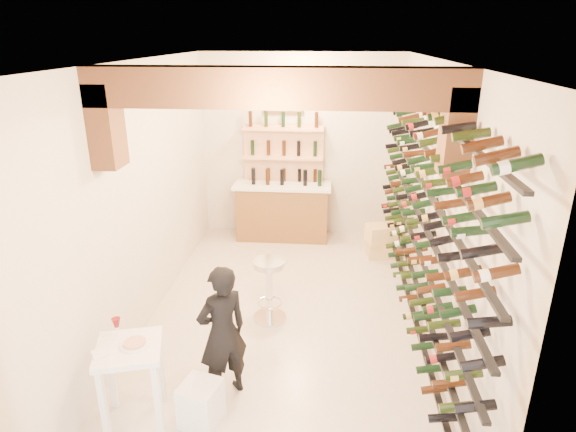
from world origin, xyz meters
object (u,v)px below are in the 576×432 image
object	(u,v)px
white_stool	(201,403)
chrome_barstool	(269,286)
person	(222,333)
crate_lower	(381,249)
back_counter	(282,210)
tasting_table	(130,360)
wine_rack	(416,209)

from	to	relation	value
white_stool	chrome_barstool	world-z (taller)	chrome_barstool
person	crate_lower	xyz separation A→B (m)	(1.90, 3.45, -0.58)
back_counter	tasting_table	xyz separation A→B (m)	(-0.96, -4.56, 0.15)
back_counter	tasting_table	distance (m)	4.67
wine_rack	crate_lower	size ratio (longest dim) A/B	12.64
chrome_barstool	wine_rack	bearing A→B (deg)	1.74
wine_rack	back_counter	bearing A→B (deg)	124.66
wine_rack	white_stool	distance (m)	3.17
wine_rack	white_stool	bearing A→B (deg)	-138.77
back_counter	tasting_table	bearing A→B (deg)	-101.85
back_counter	tasting_table	size ratio (longest dim) A/B	1.69
white_stool	wine_rack	bearing A→B (deg)	41.23
tasting_table	chrome_barstool	size ratio (longest dim) A/B	1.21
back_counter	chrome_barstool	bearing A→B (deg)	-88.04
white_stool	chrome_barstool	size ratio (longest dim) A/B	0.52
wine_rack	white_stool	xyz separation A→B (m)	(-2.16, -1.90, -1.33)
white_stool	crate_lower	bearing A→B (deg)	62.31
person	chrome_barstool	xyz separation A→B (m)	(0.29, 1.42, -0.24)
wine_rack	person	bearing A→B (deg)	-144.02
white_stool	crate_lower	xyz separation A→B (m)	(2.03, 3.87, -0.08)
tasting_table	chrome_barstool	distance (m)	2.15
tasting_table	person	distance (m)	0.88
chrome_barstool	crate_lower	xyz separation A→B (m)	(1.61, 2.03, -0.35)
person	crate_lower	size ratio (longest dim) A/B	3.19
white_stool	tasting_table	bearing A→B (deg)	-178.24
wine_rack	white_stool	size ratio (longest dim) A/B	13.19
white_stool	person	distance (m)	0.67
crate_lower	white_stool	bearing A→B (deg)	-117.69
wine_rack	crate_lower	world-z (taller)	wine_rack
tasting_table	person	size ratio (longest dim) A/B	0.70
chrome_barstool	back_counter	bearing A→B (deg)	91.96
crate_lower	wine_rack	bearing A→B (deg)	-86.21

